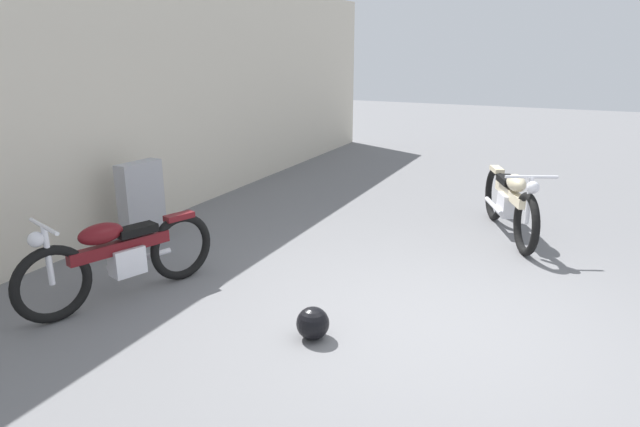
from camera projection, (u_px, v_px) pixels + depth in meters
ground_plane at (438, 328)px, 4.92m from camera, size 40.00×40.00×0.00m
building_wall at (49, 109)px, 6.27m from camera, size 18.00×0.30×3.45m
stone_marker at (142, 204)px, 6.88m from camera, size 0.60×0.27×1.05m
helmet at (313, 323)px, 4.71m from camera, size 0.28×0.28×0.28m
motorcycle_maroon at (120, 256)px, 5.38m from camera, size 1.99×0.86×0.93m
motorcycle_cream at (510, 201)px, 7.21m from camera, size 2.04×1.03×0.97m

